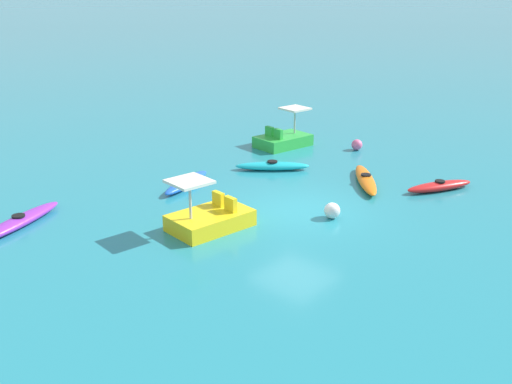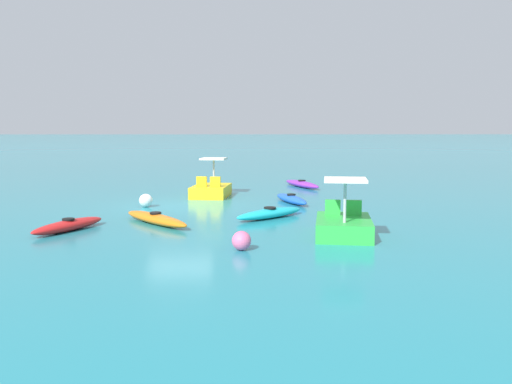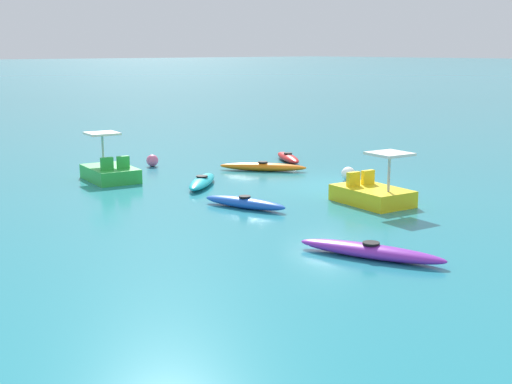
{
  "view_description": "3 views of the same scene",
  "coord_description": "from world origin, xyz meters",
  "px_view_note": "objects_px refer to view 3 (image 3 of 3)",
  "views": [
    {
      "loc": [
        -14.11,
        -10.68,
        6.98
      ],
      "look_at": [
        -0.48,
        1.37,
        0.42
      ],
      "focal_mm": 40.82,
      "sensor_mm": 36.0,
      "label": 1
    },
    {
      "loc": [
        20.09,
        2.49,
        2.96
      ],
      "look_at": [
        -0.42,
        2.98,
        0.5
      ],
      "focal_mm": 36.75,
      "sensor_mm": 36.0,
      "label": 2
    },
    {
      "loc": [
        -16.75,
        17.49,
        4.69
      ],
      "look_at": [
        -0.24,
        3.47,
        0.27
      ],
      "focal_mm": 49.45,
      "sensor_mm": 36.0,
      "label": 3
    }
  ],
  "objects_px": {
    "pedal_boat_green": "(110,171)",
    "kayak_purple": "(371,251)",
    "kayak_cyan": "(202,182)",
    "pedal_boat_yellow": "(373,193)",
    "buoy_pink": "(152,161)",
    "kayak_red": "(288,158)",
    "kayak_orange": "(263,167)",
    "buoy_white": "(348,174)",
    "kayak_blue": "(245,203)"
  },
  "relations": [
    {
      "from": "kayak_cyan",
      "to": "buoy_white",
      "type": "bearing_deg",
      "value": -119.38
    },
    {
      "from": "kayak_cyan",
      "to": "pedal_boat_yellow",
      "type": "height_order",
      "value": "pedal_boat_yellow"
    },
    {
      "from": "kayak_cyan",
      "to": "kayak_orange",
      "type": "distance_m",
      "value": 3.78
    },
    {
      "from": "kayak_orange",
      "to": "pedal_boat_green",
      "type": "bearing_deg",
      "value": 69.77
    },
    {
      "from": "pedal_boat_green",
      "to": "buoy_pink",
      "type": "bearing_deg",
      "value": -59.59
    },
    {
      "from": "kayak_purple",
      "to": "kayak_orange",
      "type": "distance_m",
      "value": 11.92
    },
    {
      "from": "kayak_orange",
      "to": "pedal_boat_green",
      "type": "distance_m",
      "value": 5.92
    },
    {
      "from": "kayak_red",
      "to": "kayak_blue",
      "type": "bearing_deg",
      "value": 128.88
    },
    {
      "from": "pedal_boat_yellow",
      "to": "buoy_pink",
      "type": "bearing_deg",
      "value": 7.58
    },
    {
      "from": "pedal_boat_green",
      "to": "buoy_pink",
      "type": "xyz_separation_m",
      "value": [
        1.66,
        -2.84,
        -0.1
      ]
    },
    {
      "from": "kayak_blue",
      "to": "kayak_purple",
      "type": "xyz_separation_m",
      "value": [
        -5.84,
        1.07,
        -0.0
      ]
    },
    {
      "from": "kayak_red",
      "to": "buoy_white",
      "type": "relative_size",
      "value": 5.2
    },
    {
      "from": "kayak_orange",
      "to": "buoy_pink",
      "type": "height_order",
      "value": "buoy_pink"
    },
    {
      "from": "kayak_orange",
      "to": "pedal_boat_yellow",
      "type": "height_order",
      "value": "pedal_boat_yellow"
    },
    {
      "from": "kayak_red",
      "to": "buoy_white",
      "type": "distance_m",
      "value": 4.9
    },
    {
      "from": "pedal_boat_green",
      "to": "kayak_purple",
      "type": "bearing_deg",
      "value": 178.99
    },
    {
      "from": "buoy_pink",
      "to": "kayak_orange",
      "type": "bearing_deg",
      "value": -143.77
    },
    {
      "from": "kayak_blue",
      "to": "kayak_cyan",
      "type": "bearing_deg",
      "value": -16.18
    },
    {
      "from": "kayak_cyan",
      "to": "kayak_purple",
      "type": "bearing_deg",
      "value": 167.34
    },
    {
      "from": "kayak_orange",
      "to": "kayak_cyan",
      "type": "bearing_deg",
      "value": 105.18
    },
    {
      "from": "kayak_purple",
      "to": "pedal_boat_yellow",
      "type": "bearing_deg",
      "value": -49.91
    },
    {
      "from": "kayak_purple",
      "to": "pedal_boat_yellow",
      "type": "xyz_separation_m",
      "value": [
        3.74,
        -4.44,
        0.17
      ]
    },
    {
      "from": "kayak_red",
      "to": "buoy_pink",
      "type": "height_order",
      "value": "buoy_pink"
    },
    {
      "from": "kayak_purple",
      "to": "kayak_orange",
      "type": "xyz_separation_m",
      "value": [
        10.43,
        -5.77,
        -0.0
      ]
    },
    {
      "from": "pedal_boat_green",
      "to": "buoy_pink",
      "type": "relative_size",
      "value": 5.46
    },
    {
      "from": "kayak_red",
      "to": "pedal_boat_yellow",
      "type": "height_order",
      "value": "pedal_boat_yellow"
    },
    {
      "from": "kayak_red",
      "to": "buoy_pink",
      "type": "relative_size",
      "value": 5.5
    },
    {
      "from": "kayak_blue",
      "to": "kayak_orange",
      "type": "height_order",
      "value": "same"
    },
    {
      "from": "kayak_orange",
      "to": "kayak_red",
      "type": "bearing_deg",
      "value": -65.06
    },
    {
      "from": "kayak_red",
      "to": "kayak_purple",
      "type": "bearing_deg",
      "value": 144.79
    },
    {
      "from": "buoy_pink",
      "to": "kayak_cyan",
      "type": "bearing_deg",
      "value": 168.76
    },
    {
      "from": "kayak_red",
      "to": "kayak_cyan",
      "type": "bearing_deg",
      "value": 109.16
    },
    {
      "from": "kayak_blue",
      "to": "kayak_cyan",
      "type": "xyz_separation_m",
      "value": [
        3.6,
        -1.05,
        0.0
      ]
    },
    {
      "from": "kayak_cyan",
      "to": "kayak_blue",
      "type": "bearing_deg",
      "value": 163.82
    },
    {
      "from": "buoy_pink",
      "to": "buoy_white",
      "type": "bearing_deg",
      "value": -153.2
    },
    {
      "from": "kayak_red",
      "to": "kayak_cyan",
      "type": "relative_size",
      "value": 1.02
    },
    {
      "from": "kayak_orange",
      "to": "buoy_white",
      "type": "relative_size",
      "value": 5.88
    },
    {
      "from": "pedal_boat_green",
      "to": "pedal_boat_yellow",
      "type": "height_order",
      "value": "same"
    },
    {
      "from": "kayak_red",
      "to": "kayak_purple",
      "type": "height_order",
      "value": "same"
    },
    {
      "from": "kayak_cyan",
      "to": "pedal_boat_yellow",
      "type": "xyz_separation_m",
      "value": [
        -5.7,
        -2.32,
        0.17
      ]
    },
    {
      "from": "kayak_cyan",
      "to": "kayak_orange",
      "type": "bearing_deg",
      "value": -74.82
    },
    {
      "from": "kayak_purple",
      "to": "pedal_boat_green",
      "type": "bearing_deg",
      "value": -1.01
    },
    {
      "from": "kayak_purple",
      "to": "kayak_red",
      "type": "bearing_deg",
      "value": -35.21
    },
    {
      "from": "pedal_boat_yellow",
      "to": "buoy_pink",
      "type": "distance_m",
      "value": 10.5
    },
    {
      "from": "kayak_blue",
      "to": "buoy_white",
      "type": "xyz_separation_m",
      "value": [
        1.0,
        -5.67,
        0.09
      ]
    },
    {
      "from": "kayak_cyan",
      "to": "pedal_boat_green",
      "type": "bearing_deg",
      "value": 32.03
    },
    {
      "from": "kayak_cyan",
      "to": "pedal_boat_green",
      "type": "relative_size",
      "value": 0.99
    },
    {
      "from": "buoy_white",
      "to": "pedal_boat_green",
      "type": "bearing_deg",
      "value": 49.15
    },
    {
      "from": "kayak_blue",
      "to": "pedal_boat_green",
      "type": "height_order",
      "value": "pedal_boat_green"
    },
    {
      "from": "pedal_boat_yellow",
      "to": "kayak_cyan",
      "type": "bearing_deg",
      "value": 22.14
    }
  ]
}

